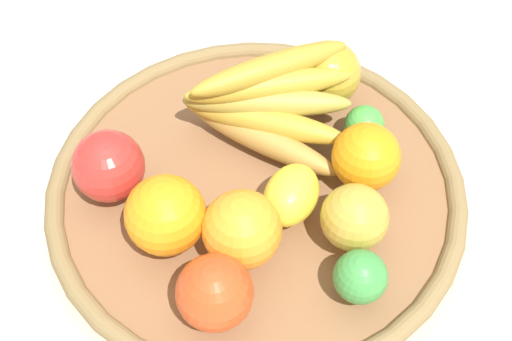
{
  "coord_description": "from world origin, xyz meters",
  "views": [
    {
      "loc": [
        -0.46,
        -0.07,
        0.65
      ],
      "look_at": [
        0.0,
        0.0,
        0.05
      ],
      "focal_mm": 51.33,
      "sensor_mm": 36.0,
      "label": 1
    }
  ],
  "objects_px": {
    "orange_0": "(245,230)",
    "orange_1": "(366,157)",
    "orange_2": "(165,215)",
    "apple_0": "(328,73)",
    "banana_bunch": "(268,104)",
    "apple_3": "(108,166)",
    "lemon_0": "(291,195)",
    "apple_2": "(355,218)",
    "lime_1": "(360,277)",
    "apple_1": "(215,293)",
    "lime_0": "(364,125)"
  },
  "relations": [
    {
      "from": "apple_2",
      "to": "lemon_0",
      "type": "bearing_deg",
      "value": 70.77
    },
    {
      "from": "apple_1",
      "to": "apple_0",
      "type": "height_order",
      "value": "apple_0"
    },
    {
      "from": "apple_1",
      "to": "lemon_0",
      "type": "distance_m",
      "value": 0.14
    },
    {
      "from": "banana_bunch",
      "to": "apple_2",
      "type": "height_order",
      "value": "banana_bunch"
    },
    {
      "from": "apple_2",
      "to": "lime_1",
      "type": "distance_m",
      "value": 0.06
    },
    {
      "from": "orange_1",
      "to": "lime_1",
      "type": "distance_m",
      "value": 0.14
    },
    {
      "from": "banana_bunch",
      "to": "apple_2",
      "type": "relative_size",
      "value": 2.77
    },
    {
      "from": "orange_1",
      "to": "lime_0",
      "type": "height_order",
      "value": "orange_1"
    },
    {
      "from": "banana_bunch",
      "to": "orange_0",
      "type": "bearing_deg",
      "value": -179.34
    },
    {
      "from": "apple_2",
      "to": "apple_0",
      "type": "xyz_separation_m",
      "value": [
        0.19,
        0.04,
        0.0
      ]
    },
    {
      "from": "apple_2",
      "to": "lime_0",
      "type": "bearing_deg",
      "value": -0.99
    },
    {
      "from": "apple_2",
      "to": "orange_1",
      "type": "bearing_deg",
      "value": -4.59
    },
    {
      "from": "orange_0",
      "to": "banana_bunch",
      "type": "distance_m",
      "value": 0.16
    },
    {
      "from": "banana_bunch",
      "to": "lemon_0",
      "type": "xyz_separation_m",
      "value": [
        -0.1,
        -0.04,
        -0.02
      ]
    },
    {
      "from": "banana_bunch",
      "to": "orange_2",
      "type": "distance_m",
      "value": 0.17
    },
    {
      "from": "apple_3",
      "to": "lemon_0",
      "type": "distance_m",
      "value": 0.19
    },
    {
      "from": "apple_1",
      "to": "banana_bunch",
      "type": "bearing_deg",
      "value": -3.71
    },
    {
      "from": "apple_3",
      "to": "lemon_0",
      "type": "xyz_separation_m",
      "value": [
        0.0,
        -0.19,
        -0.01
      ]
    },
    {
      "from": "apple_3",
      "to": "apple_0",
      "type": "height_order",
      "value": "same"
    },
    {
      "from": "orange_0",
      "to": "apple_0",
      "type": "distance_m",
      "value": 0.23
    },
    {
      "from": "banana_bunch",
      "to": "apple_3",
      "type": "bearing_deg",
      "value": 125.12
    },
    {
      "from": "apple_0",
      "to": "lime_1",
      "type": "bearing_deg",
      "value": -167.69
    },
    {
      "from": "orange_1",
      "to": "lime_1",
      "type": "xyz_separation_m",
      "value": [
        -0.14,
        -0.0,
        -0.01
      ]
    },
    {
      "from": "apple_0",
      "to": "orange_0",
      "type": "bearing_deg",
      "value": 165.49
    },
    {
      "from": "apple_2",
      "to": "lime_1",
      "type": "bearing_deg",
      "value": -170.07
    },
    {
      "from": "banana_bunch",
      "to": "lime_0",
      "type": "bearing_deg",
      "value": -87.04
    },
    {
      "from": "apple_3",
      "to": "lime_0",
      "type": "bearing_deg",
      "value": -66.62
    },
    {
      "from": "orange_0",
      "to": "lime_0",
      "type": "distance_m",
      "value": 0.2
    },
    {
      "from": "banana_bunch",
      "to": "lemon_0",
      "type": "distance_m",
      "value": 0.11
    },
    {
      "from": "apple_3",
      "to": "orange_2",
      "type": "relative_size",
      "value": 0.94
    },
    {
      "from": "apple_0",
      "to": "apple_1",
      "type": "bearing_deg",
      "value": 165.69
    },
    {
      "from": "orange_2",
      "to": "apple_0",
      "type": "bearing_deg",
      "value": -31.89
    },
    {
      "from": "orange_2",
      "to": "apple_0",
      "type": "xyz_separation_m",
      "value": [
        0.22,
        -0.14,
        -0.0
      ]
    },
    {
      "from": "apple_2",
      "to": "lime_0",
      "type": "xyz_separation_m",
      "value": [
        0.13,
        -0.0,
        -0.01
      ]
    },
    {
      "from": "apple_1",
      "to": "lime_1",
      "type": "height_order",
      "value": "apple_1"
    },
    {
      "from": "apple_2",
      "to": "lime_1",
      "type": "relative_size",
      "value": 1.31
    },
    {
      "from": "orange_0",
      "to": "orange_1",
      "type": "height_order",
      "value": "orange_0"
    },
    {
      "from": "banana_bunch",
      "to": "apple_3",
      "type": "xyz_separation_m",
      "value": [
        -0.1,
        0.15,
        -0.01
      ]
    },
    {
      "from": "orange_2",
      "to": "lime_1",
      "type": "bearing_deg",
      "value": -99.06
    },
    {
      "from": "apple_3",
      "to": "apple_0",
      "type": "relative_size",
      "value": 1.01
    },
    {
      "from": "orange_0",
      "to": "orange_1",
      "type": "xyz_separation_m",
      "value": [
        0.11,
        -0.11,
        -0.0
      ]
    },
    {
      "from": "orange_1",
      "to": "apple_0",
      "type": "relative_size",
      "value": 0.97
    },
    {
      "from": "lemon_0",
      "to": "lime_0",
      "type": "distance_m",
      "value": 0.13
    },
    {
      "from": "banana_bunch",
      "to": "lime_0",
      "type": "xyz_separation_m",
      "value": [
        0.01,
        -0.11,
        -0.02
      ]
    },
    {
      "from": "apple_3",
      "to": "apple_2",
      "type": "height_order",
      "value": "apple_3"
    },
    {
      "from": "apple_1",
      "to": "apple_3",
      "type": "height_order",
      "value": "apple_3"
    },
    {
      "from": "orange_2",
      "to": "apple_0",
      "type": "relative_size",
      "value": 1.08
    },
    {
      "from": "orange_0",
      "to": "lemon_0",
      "type": "bearing_deg",
      "value": -33.57
    },
    {
      "from": "lemon_0",
      "to": "lime_1",
      "type": "bearing_deg",
      "value": -137.64
    },
    {
      "from": "orange_1",
      "to": "orange_2",
      "type": "height_order",
      "value": "orange_2"
    }
  ]
}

